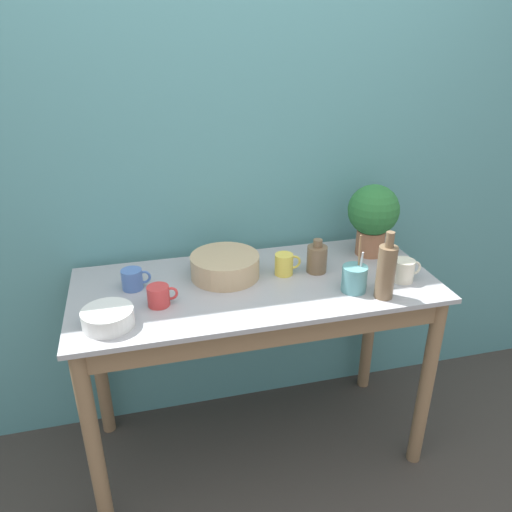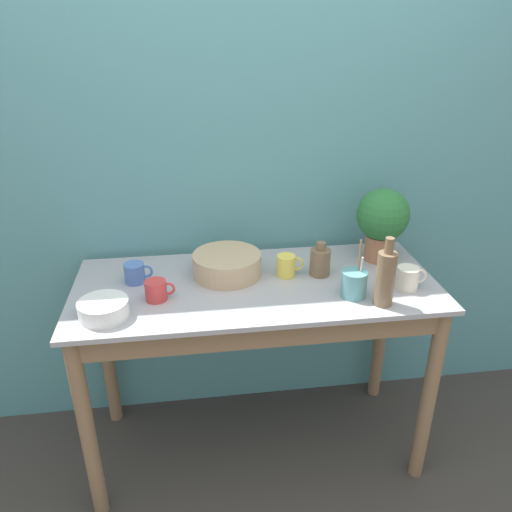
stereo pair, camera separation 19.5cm
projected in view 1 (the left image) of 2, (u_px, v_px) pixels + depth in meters
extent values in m
plane|color=#3D3833|center=(274.00, 498.00, 2.10)|extent=(12.00, 12.00, 0.00)
cube|color=teal|center=(235.00, 177.00, 2.19)|extent=(6.00, 0.05, 2.40)
cylinder|color=#846647|center=(94.00, 446.00, 1.81)|extent=(0.06, 0.06, 0.85)
cylinder|color=#846647|center=(426.00, 385.00, 2.11)|extent=(0.06, 0.06, 0.85)
cylinder|color=#846647|center=(98.00, 359.00, 2.28)|extent=(0.06, 0.06, 0.85)
cylinder|color=#846647|center=(370.00, 319.00, 2.58)|extent=(0.06, 0.06, 0.85)
cube|color=#846647|center=(274.00, 334.00, 1.80)|extent=(1.35, 0.02, 0.10)
cube|color=#9E9EA3|center=(256.00, 285.00, 2.01)|extent=(1.45, 0.63, 0.02)
cylinder|color=#A36647|center=(370.00, 242.00, 2.23)|extent=(0.13, 0.13, 0.11)
sphere|color=#286B33|center=(374.00, 210.00, 2.17)|extent=(0.22, 0.22, 0.22)
cylinder|color=tan|center=(225.00, 266.00, 2.04)|extent=(0.28, 0.28, 0.09)
cylinder|color=brown|center=(386.00, 272.00, 1.86)|extent=(0.07, 0.07, 0.21)
cylinder|color=brown|center=(390.00, 240.00, 1.80)|extent=(0.03, 0.03, 0.06)
cylinder|color=brown|center=(317.00, 259.00, 2.07)|extent=(0.08, 0.08, 0.11)
cylinder|color=brown|center=(318.00, 243.00, 2.04)|extent=(0.04, 0.04, 0.03)
cylinder|color=#4C70B7|center=(132.00, 279.00, 1.95)|extent=(0.08, 0.08, 0.08)
torus|color=#4C70B7|center=(144.00, 277.00, 1.96)|extent=(0.06, 0.01, 0.06)
cylinder|color=#C63838|center=(158.00, 296.00, 1.83)|extent=(0.08, 0.08, 0.08)
torus|color=#C63838|center=(171.00, 293.00, 1.84)|extent=(0.05, 0.01, 0.05)
cylinder|color=#E5CC4C|center=(284.00, 264.00, 2.06)|extent=(0.08, 0.08, 0.09)
torus|color=#E5CC4C|center=(294.00, 262.00, 2.06)|extent=(0.06, 0.01, 0.06)
cylinder|color=beige|center=(403.00, 270.00, 2.01)|extent=(0.09, 0.09, 0.09)
torus|color=beige|center=(414.00, 268.00, 2.01)|extent=(0.06, 0.01, 0.06)
cylinder|color=silver|center=(108.00, 318.00, 1.71)|extent=(0.18, 0.18, 0.06)
cylinder|color=#569399|center=(354.00, 279.00, 1.93)|extent=(0.10, 0.10, 0.10)
cylinder|color=olive|center=(359.00, 263.00, 1.92)|extent=(0.01, 0.02, 0.23)
cylinder|color=#B7B7BC|center=(360.00, 271.00, 1.92)|extent=(0.01, 0.02, 0.17)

